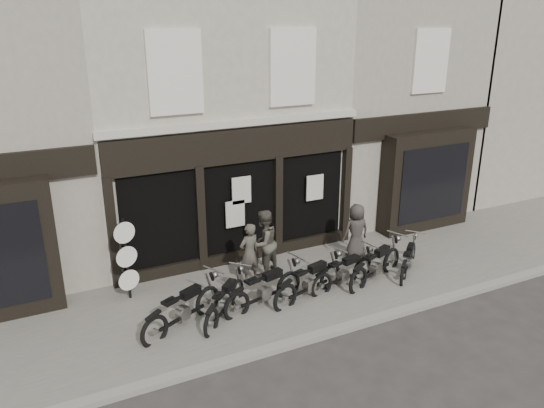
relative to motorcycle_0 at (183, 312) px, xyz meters
name	(u,v)px	position (x,y,z in m)	size (l,w,h in m)	color
ground_plane	(289,312)	(2.47, -0.39, -0.45)	(90.00, 90.00, 0.00)	#2D2B28
pavement	(272,293)	(2.47, 0.51, -0.39)	(30.00, 4.20, 0.12)	#615C56
kerb	(316,336)	(2.47, -1.64, -0.38)	(30.00, 0.25, 0.13)	gray
central_building	(200,106)	(2.48, 5.56, 3.63)	(7.30, 6.22, 8.34)	beige
neighbour_right	(370,94)	(8.82, 5.50, 3.59)	(5.60, 6.73, 8.34)	#A09987
filler_right	(527,81)	(16.97, 5.61, 3.65)	(11.00, 6.00, 8.20)	#A09987
motorcycle_0	(183,312)	(0.00, 0.00, 0.00)	(2.17, 1.32, 1.12)	black
motorcycle_1	(225,304)	(1.00, -0.02, -0.04)	(1.68, 1.66, 1.02)	black
motorcycle_2	(264,292)	(2.02, 0.01, 0.00)	(2.30, 0.89, 1.12)	black
motorcycle_3	(310,284)	(3.19, -0.12, 0.00)	(2.28, 0.97, 1.12)	black
motorcycle_4	(343,275)	(4.26, 0.00, -0.04)	(2.14, 0.74, 1.03)	black
motorcycle_5	(376,268)	(5.21, -0.09, 0.00)	(2.23, 1.16, 1.13)	black
motorcycle_6	(408,262)	(6.29, -0.10, -0.06)	(1.67, 1.49, 0.96)	black
man_left	(249,253)	(2.18, 1.26, 0.48)	(0.59, 0.39, 1.62)	#423E36
man_centre	(264,243)	(2.69, 1.48, 0.58)	(0.88, 0.69, 1.81)	#4A463B
man_right	(356,231)	(5.50, 1.27, 0.48)	(0.79, 0.51, 1.61)	#36312D
advert_sign_post	(127,263)	(-0.82, 1.74, 0.63)	(0.53, 0.35, 2.21)	black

